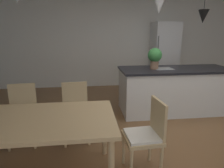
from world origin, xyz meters
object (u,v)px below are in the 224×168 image
(dining_table, at_px, (33,125))
(chair_far_left, at_px, (22,112))
(chair_far_right, at_px, (76,110))
(potted_plant_on_island, at_px, (155,57))
(refrigerator, at_px, (164,56))
(chair_kitchen_end, at_px, (146,134))
(kitchen_island, at_px, (175,89))

(dining_table, height_order, chair_far_left, chair_far_left)
(dining_table, bearing_deg, chair_far_right, 65.88)
(chair_far_left, xyz_separation_m, chair_far_right, (0.77, 0.00, 0.00))
(potted_plant_on_island, bearing_deg, refrigerator, 63.44)
(chair_kitchen_end, height_order, chair_far_left, same)
(chair_far_left, xyz_separation_m, refrigerator, (3.21, 2.80, 0.48))
(chair_far_right, xyz_separation_m, refrigerator, (2.44, 2.80, 0.48))
(chair_kitchen_end, xyz_separation_m, potted_plant_on_island, (0.67, 1.77, 0.67))
(chair_kitchen_end, relative_size, chair_far_left, 1.00)
(chair_kitchen_end, relative_size, potted_plant_on_island, 2.10)
(chair_kitchen_end, bearing_deg, dining_table, -179.85)
(kitchen_island, bearing_deg, chair_kitchen_end, -122.84)
(kitchen_island, distance_m, refrigerator, 1.98)
(dining_table, height_order, chair_kitchen_end, chair_kitchen_end)
(dining_table, height_order, chair_far_right, chair_far_right)
(chair_kitchen_end, distance_m, kitchen_island, 2.11)
(chair_far_left, bearing_deg, chair_kitchen_end, -27.64)
(refrigerator, xyz_separation_m, potted_plant_on_island, (-0.93, -1.87, 0.19))
(dining_table, xyz_separation_m, chair_far_right, (0.38, 0.85, -0.19))
(chair_far_left, height_order, refrigerator, refrigerator)
(chair_kitchen_end, distance_m, chair_far_left, 1.82)
(chair_kitchen_end, bearing_deg, kitchen_island, 57.16)
(dining_table, distance_m, kitchen_island, 2.96)
(chair_kitchen_end, relative_size, refrigerator, 0.46)
(potted_plant_on_island, bearing_deg, chair_far_left, -157.77)
(chair_far_left, bearing_deg, potted_plant_on_island, 22.23)
(chair_far_right, relative_size, potted_plant_on_island, 2.10)
(chair_kitchen_end, height_order, potted_plant_on_island, potted_plant_on_island)
(chair_kitchen_end, bearing_deg, potted_plant_on_island, 69.33)
(chair_kitchen_end, relative_size, chair_far_right, 1.00)
(dining_table, xyz_separation_m, kitchen_island, (2.36, 1.78, -0.20))
(chair_far_left, distance_m, refrigerator, 4.28)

